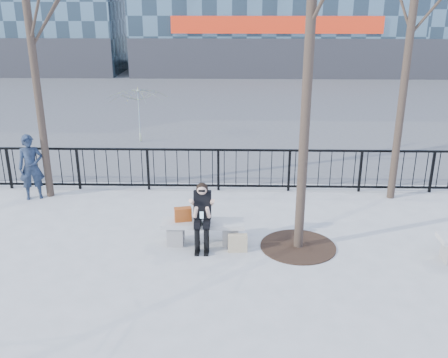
{
  "coord_description": "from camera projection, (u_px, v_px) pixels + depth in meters",
  "views": [
    {
      "loc": [
        0.65,
        -9.01,
        4.66
      ],
      "look_at": [
        0.4,
        0.8,
        1.1
      ],
      "focal_mm": 40.0,
      "sensor_mm": 36.0,
      "label": 1
    }
  ],
  "objects": [
    {
      "name": "ground",
      "position": [
        203.0,
        243.0,
        10.07
      ],
      "size": [
        120.0,
        120.0,
        0.0
      ],
      "primitive_type": "plane",
      "color": "gray",
      "rests_on": "ground"
    },
    {
      "name": "standing_man",
      "position": [
        31.0,
        167.0,
        12.1
      ],
      "size": [
        0.69,
        0.57,
        1.61
      ],
      "primitive_type": "imported",
      "rotation": [
        0.0,
        0.0,
        0.36
      ],
      "color": "black",
      "rests_on": "ground"
    },
    {
      "name": "bench_main",
      "position": [
        203.0,
        230.0,
        9.97
      ],
      "size": [
        1.65,
        0.46,
        0.49
      ],
      "color": "slate",
      "rests_on": "ground"
    },
    {
      "name": "tree_grate",
      "position": [
        298.0,
        246.0,
        9.93
      ],
      "size": [
        1.5,
        1.5,
        0.02
      ],
      "primitive_type": "cylinder",
      "color": "black",
      "rests_on": "ground"
    },
    {
      "name": "seated_woman",
      "position": [
        202.0,
        216.0,
        9.7
      ],
      "size": [
        0.5,
        0.64,
        1.34
      ],
      "color": "black",
      "rests_on": "ground"
    },
    {
      "name": "street_surface",
      "position": [
        223.0,
        101.0,
        24.17
      ],
      "size": [
        60.0,
        23.0,
        0.01
      ],
      "primitive_type": "cube",
      "color": "#474747",
      "rests_on": "ground"
    },
    {
      "name": "handbag",
      "position": [
        183.0,
        214.0,
        9.89
      ],
      "size": [
        0.36,
        0.23,
        0.28
      ],
      "primitive_type": "cube",
      "rotation": [
        0.0,
        0.0,
        0.24
      ],
      "color": "#973E12",
      "rests_on": "bench_main"
    },
    {
      "name": "shopping_bag",
      "position": [
        238.0,
        243.0,
        9.71
      ],
      "size": [
        0.38,
        0.16,
        0.35
      ],
      "primitive_type": "cube",
      "rotation": [
        0.0,
        0.0,
        0.08
      ],
      "color": "beige",
      "rests_on": "ground"
    },
    {
      "name": "railing",
      "position": [
        211.0,
        170.0,
        12.71
      ],
      "size": [
        14.0,
        0.06,
        1.1
      ],
      "color": "black",
      "rests_on": "ground"
    },
    {
      "name": "vendor_umbrella",
      "position": [
        139.0,
        115.0,
        16.85
      ],
      "size": [
        2.24,
        2.28,
        1.89
      ],
      "primitive_type": "imported",
      "rotation": [
        0.0,
        0.0,
        -0.09
      ],
      "color": "yellow",
      "rests_on": "ground"
    }
  ]
}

